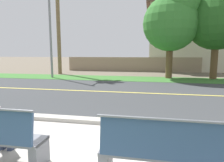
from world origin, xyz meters
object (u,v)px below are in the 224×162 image
at_px(shade_tree_far_left, 173,19).
at_px(shade_tree_left, 220,15).
at_px(bench_right, 171,154).
at_px(streetlamp, 51,22).

bearing_deg(shade_tree_far_left, shade_tree_left, 3.48).
relative_size(bench_right, shade_tree_far_left, 0.31).
relative_size(streetlamp, shade_tree_left, 1.07).
bearing_deg(shade_tree_left, shade_tree_far_left, -176.52).
xyz_separation_m(shade_tree_far_left, shade_tree_left, (3.06, 0.19, 0.19)).
distance_m(bench_right, shade_tree_far_left, 12.66).
relative_size(streetlamp, shade_tree_far_left, 1.12).
bearing_deg(streetlamp, shade_tree_far_left, 6.38).
xyz_separation_m(streetlamp, shade_tree_left, (11.66, 1.15, 0.25)).
xyz_separation_m(bench_right, streetlamp, (-7.46, 11.10, 3.61)).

